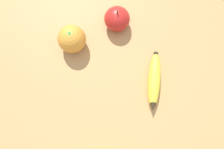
% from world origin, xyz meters
% --- Properties ---
extents(ground_plane, '(3.00, 3.00, 0.00)m').
position_xyz_m(ground_plane, '(0.00, 0.00, 0.00)').
color(ground_plane, tan).
extents(banana, '(0.19, 0.06, 0.04)m').
position_xyz_m(banana, '(0.05, -0.03, 0.02)').
color(banana, yellow).
rests_on(banana, ground_plane).
extents(orange, '(0.09, 0.09, 0.09)m').
position_xyz_m(orange, '(0.18, 0.23, 0.04)').
color(orange, orange).
rests_on(orange, ground_plane).
extents(apple, '(0.08, 0.08, 0.09)m').
position_xyz_m(apple, '(0.25, 0.08, 0.04)').
color(apple, red).
rests_on(apple, ground_plane).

